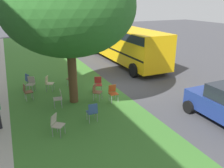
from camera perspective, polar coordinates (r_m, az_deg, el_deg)
name	(u,v)px	position (r m, az deg, el deg)	size (l,w,h in m)	color
ground	(120,88)	(13.96, 2.10, -1.02)	(80.00, 80.00, 0.00)	#424247
grass_verge	(68,97)	(12.94, -10.71, -3.08)	(48.00, 6.00, 0.01)	#3D752D
street_tree	(68,7)	(11.26, -10.67, 18.11)	(6.18, 6.18, 6.98)	brown
chair_0	(71,77)	(14.56, -10.06, 1.74)	(0.58, 0.57, 0.88)	brown
chair_1	(98,83)	(13.27, -3.45, 0.23)	(0.53, 0.53, 0.88)	#B7332D
chair_2	(56,123)	(9.30, -13.50, -9.38)	(0.59, 0.59, 0.88)	#ADA393
chair_3	(29,80)	(14.70, -19.74, 1.03)	(0.54, 0.55, 0.88)	#335184
chair_4	(96,91)	(12.18, -3.90, -1.63)	(0.59, 0.59, 0.88)	brown
chair_5	(113,92)	(11.99, 0.24, -1.94)	(0.43, 0.43, 0.88)	#C64C1E
chair_6	(49,82)	(13.88, -15.34, 0.43)	(0.56, 0.57, 0.88)	beige
chair_7	(92,111)	(10.02, -4.86, -6.60)	(0.43, 0.43, 0.88)	#335184
chair_8	(59,97)	(11.64, -12.91, -3.16)	(0.47, 0.47, 0.88)	#ADA393
chair_9	(31,83)	(14.09, -19.32, 0.28)	(0.57, 0.56, 0.88)	#ADA393
chair_10	(27,91)	(12.92, -20.24, -1.58)	(0.47, 0.47, 0.88)	brown
school_bus	(124,41)	(19.65, 2.85, 10.44)	(10.40, 2.80, 2.88)	yellow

